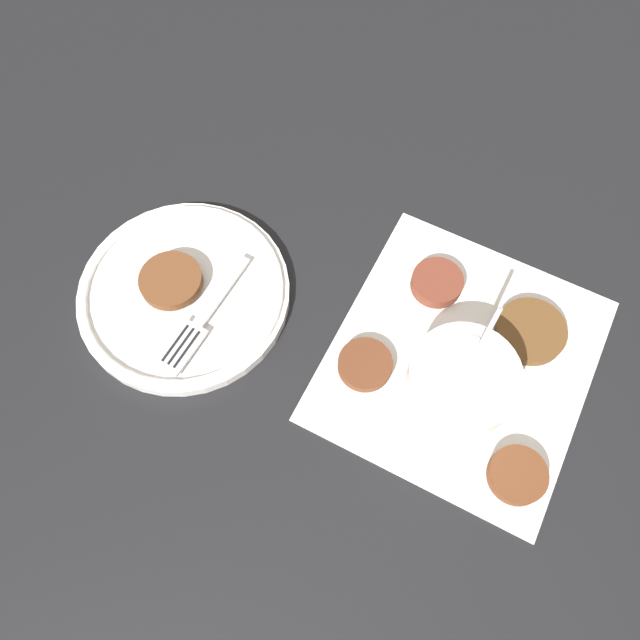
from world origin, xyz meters
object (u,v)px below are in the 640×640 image
object	(u,v)px
sauce_bowl	(460,384)
fork	(198,324)
serving_plate	(184,293)
fritter_on_plate	(171,281)

from	to	relation	value
sauce_bowl	fork	world-z (taller)	sauce_bowl
sauce_bowl	serving_plate	world-z (taller)	sauce_bowl
fork	sauce_bowl	bearing A→B (deg)	-86.80
sauce_bowl	fritter_on_plate	bearing A→B (deg)	86.05
fork	fritter_on_plate	bearing A→B (deg)	50.73
serving_plate	fritter_on_plate	bearing A→B (deg)	78.05
sauce_bowl	fritter_on_plate	xyz separation A→B (m)	(0.02, 0.32, -0.00)
sauce_bowl	serving_plate	size ratio (longest dim) A/B	0.53
serving_plate	fork	distance (m)	0.05
serving_plate	fork	size ratio (longest dim) A/B	1.53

